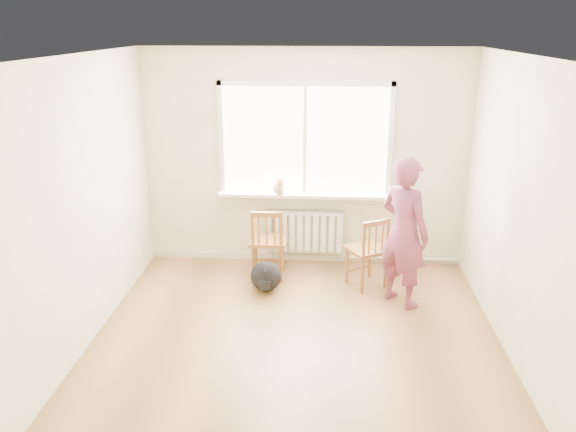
% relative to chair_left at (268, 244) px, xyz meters
% --- Properties ---
extents(floor, '(4.50, 4.50, 0.00)m').
position_rel_chair_left_xyz_m(floor, '(0.42, -1.67, -0.45)').
color(floor, '#A67044').
rests_on(floor, ground).
extents(ceiling, '(4.50, 4.50, 0.00)m').
position_rel_chair_left_xyz_m(ceiling, '(0.42, -1.67, 2.25)').
color(ceiling, white).
rests_on(ceiling, back_wall).
extents(back_wall, '(4.00, 0.01, 2.70)m').
position_rel_chair_left_xyz_m(back_wall, '(0.42, 0.58, 0.90)').
color(back_wall, beige).
rests_on(back_wall, ground).
extents(window, '(2.12, 0.05, 1.42)m').
position_rel_chair_left_xyz_m(window, '(0.42, 0.55, 1.21)').
color(window, white).
rests_on(window, back_wall).
extents(windowsill, '(2.15, 0.22, 0.04)m').
position_rel_chair_left_xyz_m(windowsill, '(0.42, 0.47, 0.48)').
color(windowsill, white).
rests_on(windowsill, back_wall).
extents(radiator, '(1.00, 0.12, 0.55)m').
position_rel_chair_left_xyz_m(radiator, '(0.42, 0.49, -0.01)').
color(radiator, white).
rests_on(radiator, back_wall).
extents(heating_pipe, '(1.40, 0.04, 0.04)m').
position_rel_chair_left_xyz_m(heating_pipe, '(1.67, 0.52, -0.37)').
color(heating_pipe, silver).
rests_on(heating_pipe, back_wall).
extents(baseboard, '(4.00, 0.03, 0.08)m').
position_rel_chair_left_xyz_m(baseboard, '(0.42, 0.56, -0.41)').
color(baseboard, beige).
rests_on(baseboard, ground).
extents(chair_left, '(0.45, 0.43, 0.89)m').
position_rel_chair_left_xyz_m(chair_left, '(0.00, 0.00, 0.00)').
color(chair_left, brown).
rests_on(chair_left, floor).
extents(chair_right, '(0.57, 0.57, 0.86)m').
position_rel_chair_left_xyz_m(chair_right, '(1.20, -0.16, -0.01)').
color(chair_right, brown).
rests_on(chair_right, floor).
extents(person, '(0.71, 0.71, 1.66)m').
position_rel_chair_left_xyz_m(person, '(1.53, -0.53, 0.38)').
color(person, '#C14040').
rests_on(person, floor).
extents(cat, '(0.21, 0.38, 0.26)m').
position_rel_chair_left_xyz_m(cat, '(0.11, 0.38, 0.60)').
color(cat, beige).
rests_on(cat, windowsill).
extents(backpack, '(0.44, 0.39, 0.36)m').
position_rel_chair_left_xyz_m(backpack, '(0.01, -0.35, -0.27)').
color(backpack, black).
rests_on(backpack, floor).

